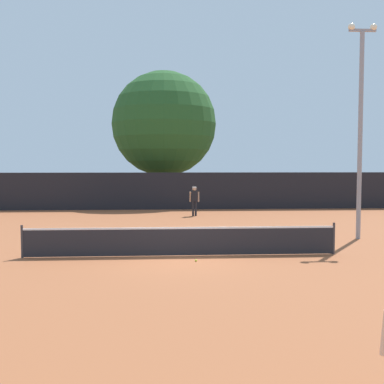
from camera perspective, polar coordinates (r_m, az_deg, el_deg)
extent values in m
plane|color=#9E5633|center=(15.58, -1.34, -7.83)|extent=(120.00, 120.00, 0.00)
cube|color=#232328|center=(15.50, -1.34, -6.11)|extent=(10.34, 0.03, 0.91)
cube|color=white|center=(15.43, -1.35, -4.44)|extent=(10.34, 0.04, 0.06)
cylinder|color=#333338|center=(16.14, -20.10, -5.72)|extent=(0.08, 0.08, 1.07)
cylinder|color=#333338|center=(16.51, 16.97, -5.46)|extent=(0.08, 0.08, 1.07)
cube|color=black|center=(31.21, -2.45, 0.12)|extent=(34.15, 0.12, 2.48)
cube|color=black|center=(27.26, 0.30, -0.52)|extent=(0.38, 0.22, 0.63)
sphere|color=tan|center=(27.23, 0.30, 0.38)|extent=(0.24, 0.24, 0.24)
cylinder|color=white|center=(27.23, 0.30, 0.60)|extent=(0.25, 0.25, 0.04)
cylinder|color=black|center=(27.32, 0.13, -2.06)|extent=(0.12, 0.12, 0.85)
cylinder|color=black|center=(27.33, 0.46, -2.06)|extent=(0.12, 0.12, 0.85)
cylinder|color=tan|center=(27.25, -0.21, -0.58)|extent=(0.09, 0.18, 0.60)
cylinder|color=tan|center=(27.28, 0.80, -0.58)|extent=(0.09, 0.16, 0.60)
sphere|color=#CCE033|center=(14.69, 0.49, -8.38)|extent=(0.07, 0.07, 0.07)
cylinder|color=gray|center=(20.07, 19.91, 6.41)|extent=(0.18, 0.18, 8.32)
cube|color=gray|center=(20.73, 20.16, 18.10)|extent=(1.10, 0.10, 0.10)
sphere|color=#F2EDCC|center=(20.60, 18.95, 18.60)|extent=(0.28, 0.28, 0.28)
sphere|color=#F2EDCC|center=(20.94, 21.35, 18.29)|extent=(0.28, 0.28, 0.28)
cylinder|color=brown|center=(36.02, -3.42, 1.08)|extent=(0.56, 0.56, 3.13)
sphere|color=#235123|center=(36.12, -3.44, 8.34)|extent=(8.01, 8.01, 8.01)
cube|color=#B7B7BC|center=(40.08, 7.03, -0.08)|extent=(2.50, 4.43, 0.90)
cube|color=#2D333D|center=(39.75, 7.12, 1.00)|extent=(2.01, 2.43, 0.64)
cylinder|color=black|center=(41.34, 5.52, -0.39)|extent=(0.22, 0.60, 0.60)
cylinder|color=black|center=(41.64, 7.83, -0.37)|extent=(0.22, 0.60, 0.60)
cylinder|color=black|center=(38.58, 6.17, -0.66)|extent=(0.22, 0.60, 0.60)
cylinder|color=black|center=(38.90, 8.64, -0.65)|extent=(0.22, 0.60, 0.60)
cube|color=white|center=(40.53, 11.58, -0.09)|extent=(2.32, 4.37, 0.90)
cube|color=#2D333D|center=(40.20, 11.70, 0.98)|extent=(1.92, 2.36, 0.64)
cylinder|color=black|center=(41.69, 9.94, -0.39)|extent=(0.22, 0.60, 0.60)
cylinder|color=black|center=(42.12, 12.19, -0.38)|extent=(0.22, 0.60, 0.60)
cylinder|color=black|center=(38.98, 10.90, -0.66)|extent=(0.22, 0.60, 0.60)
cylinder|color=black|center=(39.44, 13.29, -0.65)|extent=(0.22, 0.60, 0.60)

